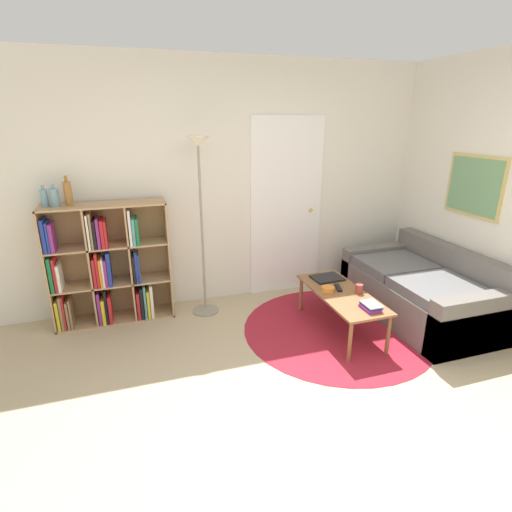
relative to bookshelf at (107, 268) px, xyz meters
The scene contains 16 objects.
ground_plane 2.67m from the bookshelf, 56.83° to the right, with size 14.00×14.00×0.00m, color tan.
wall_back 1.63m from the bookshelf, ahead, with size 7.28×0.11×2.60m.
wall_right 3.79m from the bookshelf, 15.53° to the right, with size 0.08×5.37×2.60m.
rug 2.39m from the bookshelf, 23.44° to the right, with size 1.86×1.86×0.01m.
bookshelf is the anchor object (origin of this frame).
floor_lamp 1.28m from the bookshelf, ahead, with size 0.28×0.28×1.84m.
couch 3.28m from the bookshelf, 16.14° to the right, with size 0.93×1.63×0.72m.
coffee_table 2.35m from the bookshelf, 23.56° to the right, with size 0.46×1.11×0.40m.
laptop 2.25m from the bookshelf, 14.97° to the right, with size 0.32×0.26×0.02m.
bowl 2.21m from the bookshelf, 23.31° to the right, with size 0.12×0.12×0.05m.
book_stack_on_table 2.58m from the bookshelf, 31.07° to the right, with size 0.14×0.18×0.06m.
cup 2.50m from the bookshelf, 23.44° to the right, with size 0.07×0.07×0.09m.
remote 2.32m from the bookshelf, 21.35° to the right, with size 0.09×0.17×0.02m.
bottle_left 0.86m from the bookshelf, behind, with size 0.06×0.06×0.20m.
bottle_middle 0.82m from the bookshelf, behind, with size 0.08×0.08×0.21m.
bottle_right 0.80m from the bookshelf, behind, with size 0.07×0.07×0.28m.
Camera 1 is at (-1.15, -1.84, 2.00)m, focal length 28.00 mm.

